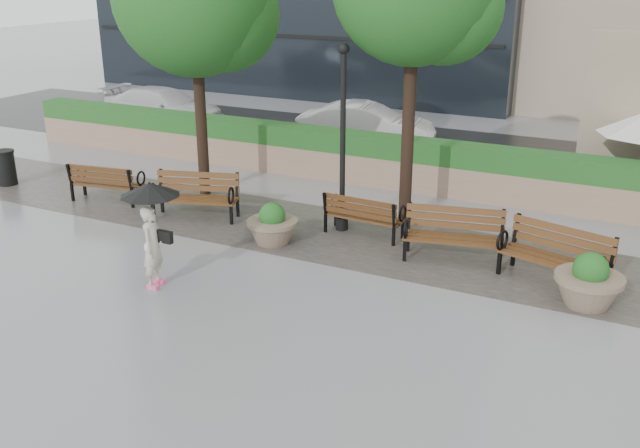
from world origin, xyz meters
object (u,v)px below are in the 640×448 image
at_px(trash_bin, 6,169).
at_px(car_left, 164,107).
at_px(bench_1, 196,206).
at_px(planter_right, 589,285).
at_px(bench_4, 553,268).
at_px(lamppost, 343,151).
at_px(car_right, 366,126).
at_px(bench_0, 107,191).
at_px(planter_left, 272,228).
at_px(bench_3, 453,246).
at_px(pedestrian, 152,225).
at_px(bench_2, 364,224).

bearing_deg(trash_bin, car_left, 96.75).
distance_m(bench_1, planter_right, 8.81).
xyz_separation_m(trash_bin, car_left, (-0.94, 7.90, 0.23)).
height_order(bench_4, lamppost, lamppost).
distance_m(planter_right, lamppost, 5.79).
xyz_separation_m(lamppost, car_right, (-2.49, 7.17, -1.09)).
xyz_separation_m(bench_0, planter_left, (5.12, -0.60, 0.07)).
bearing_deg(planter_left, trash_bin, 176.66).
xyz_separation_m(bench_4, planter_left, (-5.68, -0.57, 0.04)).
height_order(bench_1, car_left, car_left).
bearing_deg(bench_3, lamppost, 154.97).
relative_size(bench_1, pedestrian, 1.07).
height_order(bench_1, bench_3, bench_1).
bearing_deg(car_left, lamppost, -126.06).
bearing_deg(bench_2, pedestrian, 62.18).
distance_m(planter_left, trash_bin, 8.56).
distance_m(bench_2, bench_4, 4.19).
bearing_deg(car_right, bench_0, 144.21).
xyz_separation_m(bench_2, car_left, (-11.03, 7.11, 0.40)).
relative_size(bench_2, car_left, 0.38).
height_order(planter_right, lamppost, lamppost).
distance_m(lamppost, pedestrian, 4.62).
distance_m(bench_2, lamppost, 1.64).
xyz_separation_m(planter_right, car_right, (-7.90, 8.67, 0.33)).
height_order(car_left, pedestrian, pedestrian).
bearing_deg(bench_1, bench_4, -17.22).
relative_size(planter_left, car_left, 0.23).
relative_size(bench_4, car_right, 0.49).
bearing_deg(car_left, bench_1, -140.16).
relative_size(bench_1, bench_3, 1.01).
bearing_deg(bench_3, trash_bin, 168.72).
relative_size(bench_3, car_right, 0.48).
bearing_deg(trash_bin, bench_1, 0.67).
bearing_deg(bench_4, pedestrian, -137.07).
xyz_separation_m(bench_0, car_right, (3.60, 7.98, 0.43)).
distance_m(bench_1, pedestrian, 3.80).
height_order(bench_2, car_left, car_left).
distance_m(bench_2, bench_3, 2.20).
bearing_deg(lamppost, bench_0, -172.38).
xyz_separation_m(bench_3, planter_right, (2.68, -0.90, 0.08)).
bearing_deg(bench_2, lamppost, -9.79).
bearing_deg(bench_1, trash_bin, 163.46).
height_order(bench_0, bench_3, bench_3).
bearing_deg(bench_2, bench_3, 170.77).
relative_size(bench_1, bench_2, 1.19).
distance_m(planter_left, car_right, 8.72).
xyz_separation_m(bench_4, trash_bin, (-14.23, -0.07, 0.13)).
bearing_deg(bench_0, bench_3, 172.72).
height_order(bench_2, car_right, car_right).
xyz_separation_m(bench_0, car_left, (-4.37, 7.80, 0.39)).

